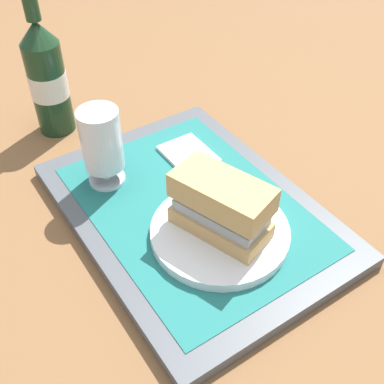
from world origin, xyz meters
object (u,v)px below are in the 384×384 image
(sandwich, at_px, (216,206))
(plate, at_px, (217,233))
(beer_glass, at_px, (102,145))
(beer_bottle, at_px, (47,77))

(sandwich, bearing_deg, plate, 180.00)
(beer_glass, distance_m, beer_bottle, 0.21)
(sandwich, relative_size, beer_glass, 1.15)
(sandwich, bearing_deg, beer_glass, 1.76)
(plate, xyz_separation_m, beer_glass, (0.19, 0.07, 0.06))
(beer_bottle, bearing_deg, plate, -169.59)
(plate, bearing_deg, sandwich, 18.90)
(plate, distance_m, beer_bottle, 0.41)
(sandwich, height_order, beer_glass, beer_glass)
(plate, relative_size, beer_bottle, 0.71)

